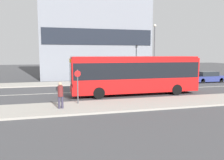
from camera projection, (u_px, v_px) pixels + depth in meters
ground_plane at (106, 91)px, 21.46m from camera, size 120.00×120.00×0.00m
sidewalk_near at (125, 105)px, 15.43m from camera, size 44.00×3.50×0.13m
sidewalk_far at (95, 83)px, 27.47m from camera, size 44.00×3.50×0.13m
lane_centerline at (106, 91)px, 21.46m from camera, size 41.80×0.16×0.01m
apartment_block_left_tower at (96, 4)px, 31.56m from camera, size 15.98×4.14×21.80m
city_bus at (135, 73)px, 19.56m from camera, size 11.40×2.64×3.42m
parked_car_0 at (208, 77)px, 28.30m from camera, size 4.40×1.74×1.40m
pedestrian_near_stop at (60, 94)px, 14.00m from camera, size 0.35×0.34×1.72m
bus_stop_sign at (78, 84)px, 15.39m from camera, size 0.44×0.12×2.40m
street_lamp at (154, 47)px, 28.06m from camera, size 0.36×0.36×7.28m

